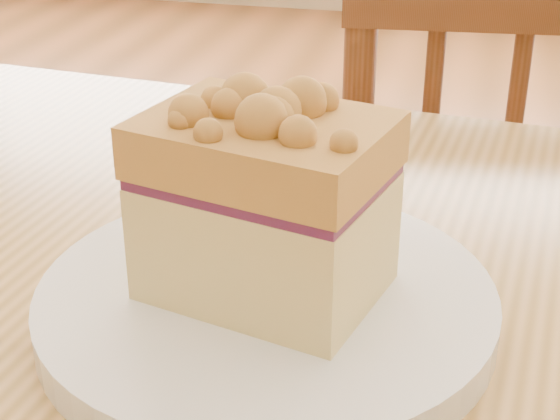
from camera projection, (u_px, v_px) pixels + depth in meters
name	position (u px, v px, depth m)	size (l,w,h in m)	color
cafe_chair_main	(477.00, 279.00, 1.10)	(0.43, 0.43, 0.86)	#5A2F19
plate	(266.00, 305.00, 0.45)	(0.24, 0.24, 0.02)	white
cake_slice	(265.00, 196.00, 0.43)	(0.13, 0.11, 0.11)	#DCBC7C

